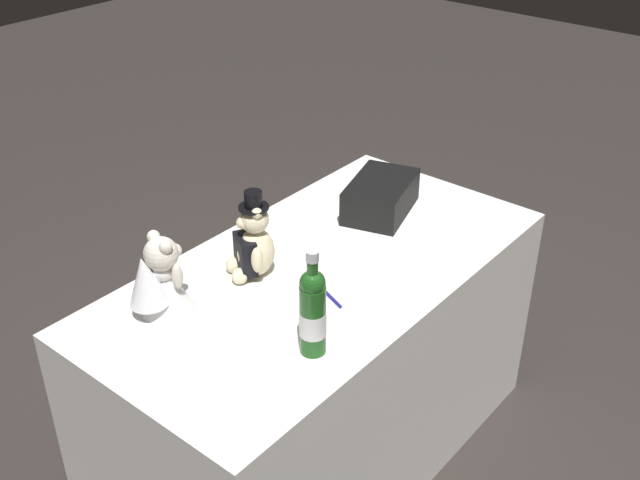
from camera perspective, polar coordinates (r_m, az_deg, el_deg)
name	(u,v)px	position (r m, az deg, el deg)	size (l,w,h in m)	color
ground_plane	(320,450)	(2.92, 0.00, -15.24)	(12.00, 12.00, 0.00)	#2D2826
reception_table	(320,366)	(2.65, 0.00, -9.28)	(1.53, 0.78, 0.80)	white
teddy_bear_groom	(252,245)	(2.33, -5.01, -0.34)	(0.16, 0.15, 0.28)	beige
teddy_bear_bride	(159,279)	(2.21, -11.79, -2.85)	(0.21, 0.16, 0.24)	white
champagne_bottle	(313,311)	(2.00, -0.54, -5.25)	(0.07, 0.07, 0.31)	#1D531B
signing_pen	(328,294)	(2.28, 0.56, -4.00)	(0.06, 0.14, 0.01)	navy
gift_case_black	(381,196)	(2.70, 4.50, 3.23)	(0.34, 0.27, 0.12)	black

